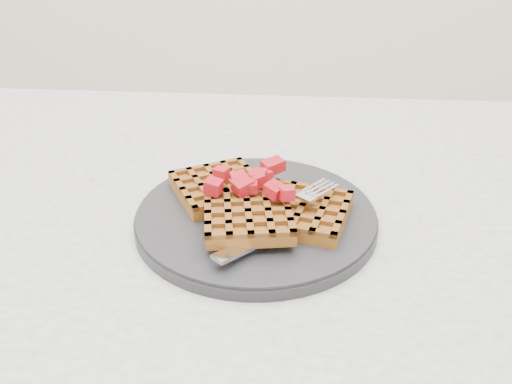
# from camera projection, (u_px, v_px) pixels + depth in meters

# --- Properties ---
(table) EXTENTS (1.20, 0.80, 0.75)m
(table) POSITION_uv_depth(u_px,v_px,m) (313.00, 303.00, 0.69)
(table) COLOR silver
(table) RESTS_ON ground
(plate) EXTENTS (0.26, 0.26, 0.02)m
(plate) POSITION_uv_depth(u_px,v_px,m) (256.00, 217.00, 0.62)
(plate) COLOR black
(plate) RESTS_ON table
(waffles) EXTENTS (0.21, 0.19, 0.03)m
(waffles) POSITION_uv_depth(u_px,v_px,m) (256.00, 204.00, 0.61)
(waffles) COLOR #91571E
(waffles) RESTS_ON plate
(strawberry_pile) EXTENTS (0.15, 0.15, 0.02)m
(strawberry_pile) POSITION_uv_depth(u_px,v_px,m) (256.00, 181.00, 0.60)
(strawberry_pile) COLOR maroon
(strawberry_pile) RESTS_ON waffles
(fork) EXTENTS (0.13, 0.15, 0.02)m
(fork) POSITION_uv_depth(u_px,v_px,m) (286.00, 224.00, 0.58)
(fork) COLOR silver
(fork) RESTS_ON plate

